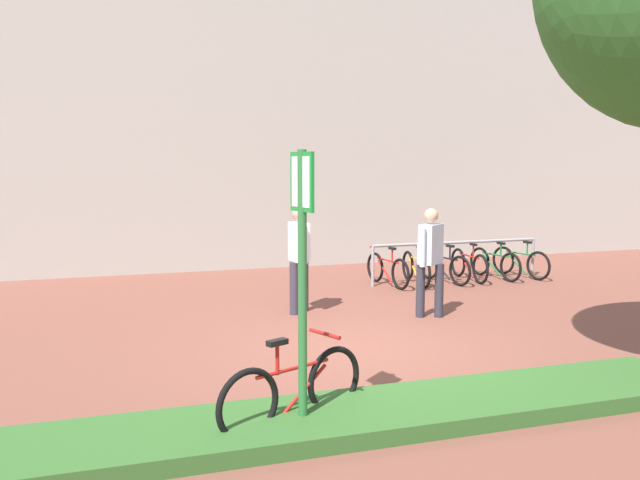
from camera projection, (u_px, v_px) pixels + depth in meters
name	position (u px, v px, depth m)	size (l,w,h in m)	color
ground_plane	(362.00, 350.00, 8.67)	(60.00, 60.00, 0.00)	brown
building_facade	(244.00, 49.00, 15.15)	(28.00, 1.20, 10.00)	#B2ADA3
planter_strip	(377.00, 414.00, 6.24)	(7.00, 1.10, 0.16)	#336028
parking_sign_post	(302.00, 251.00, 5.84)	(0.12, 0.36, 2.55)	#2D7238
bike_at_sign	(294.00, 390.00, 6.13)	(1.57, 0.72, 0.86)	black
bike_rack_cluster	(456.00, 265.00, 13.57)	(3.76, 1.61, 0.83)	#99999E
bollard_steel	(420.00, 267.00, 12.54)	(0.16, 0.16, 0.90)	#ADADB2
person_shirt_blue	(430.00, 255.00, 10.37)	(0.51, 0.43, 1.72)	#2D2D38
person_shirt_white	(299.00, 253.00, 10.67)	(0.37, 0.61, 1.72)	#383342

